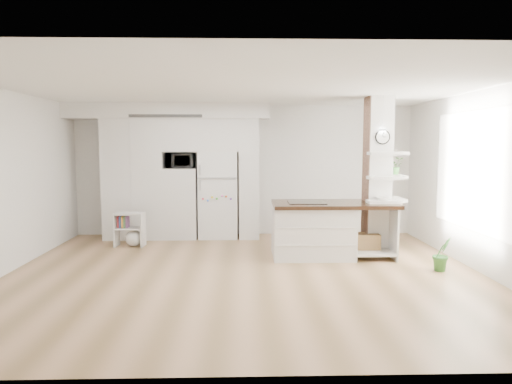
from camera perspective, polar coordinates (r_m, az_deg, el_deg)
floor at (r=6.83m, az=-1.44°, el=-10.16°), size 7.00×6.00×0.01m
room at (r=6.56m, az=-1.48°, el=5.60°), size 7.04×6.04×2.72m
cabinet_wall at (r=9.35m, az=-10.44°, el=3.48°), size 4.00×0.71×2.70m
refrigerator at (r=9.32m, az=-4.73°, el=-0.34°), size 0.78×0.69×1.75m
column at (r=8.08m, az=15.64°, el=1.87°), size 0.69×0.90×2.70m
window at (r=7.71m, az=25.37°, el=2.44°), size 0.00×2.40×2.40m
pendant_light at (r=6.93m, az=12.83°, el=7.66°), size 0.12×0.12×0.10m
kitchen_island at (r=7.81m, az=7.95°, el=-4.53°), size 2.06×0.99×1.50m
bookshelf at (r=8.85m, az=-15.36°, el=-4.78°), size 0.55×0.34×0.63m
floor_plant_a at (r=7.45m, az=22.23°, el=-7.17°), size 0.35×0.31×0.52m
floor_plant_b at (r=8.67m, az=15.17°, el=-5.15°), size 0.38×0.38×0.51m
microwave at (r=9.28m, az=-9.43°, el=3.87°), size 0.54×0.37×0.30m
shelf_plant at (r=8.31m, az=16.99°, el=3.14°), size 0.27×0.23×0.30m
decor_bowl at (r=7.87m, az=15.52°, el=-0.79°), size 0.22×0.22×0.05m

